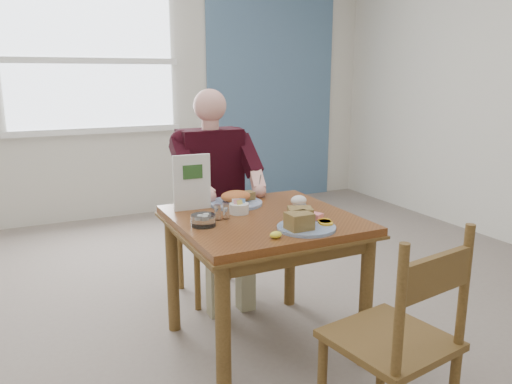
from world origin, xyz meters
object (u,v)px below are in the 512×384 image
chair_far (211,225)px  far_plate (237,199)px  near_plate (304,222)px  chair_near (399,342)px  table (263,236)px  diner (214,180)px

chair_far → far_plate: size_ratio=2.99×
near_plate → far_plate: size_ratio=1.00×
chair_near → table: bearing=97.0°
table → diner: (0.00, 0.71, 0.17)m
table → near_plate: (0.07, -0.28, 0.15)m
table → diner: bearing=90.0°
near_plate → diner: bearing=94.3°
table → chair_near: chair_near is taller
chair_far → near_plate: size_ratio=2.98×
diner → far_plate: size_ratio=4.36×
chair_far → far_plate: (-0.03, -0.52, 0.30)m
near_plate → chair_near: bearing=-86.4°
near_plate → chair_far: bearing=93.9°
chair_near → far_plate: bearing=96.9°
chair_far → diner: size_ratio=0.69×
chair_near → far_plate: (-0.15, 1.21, 0.30)m
near_plate → far_plate: (-0.11, 0.56, -0.00)m
chair_far → near_plate: chair_far is taller
far_plate → diner: bearing=85.9°
chair_far → diner: diner is taller
table → chair_far: bearing=90.0°
table → far_plate: size_ratio=2.90×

